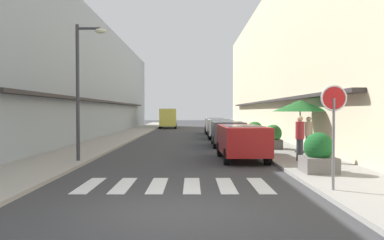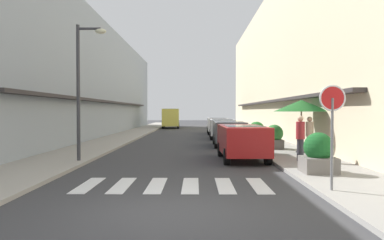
% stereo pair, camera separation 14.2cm
% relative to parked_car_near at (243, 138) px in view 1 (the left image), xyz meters
% --- Properties ---
extents(ground_plane, '(113.21, 113.21, 0.00)m').
position_rel_parked_car_near_xyz_m(ground_plane, '(-2.57, 12.49, -0.92)').
color(ground_plane, '#38383A').
extents(sidewalk_left, '(2.84, 72.04, 0.12)m').
position_rel_parked_car_near_xyz_m(sidewalk_left, '(-7.62, 12.49, -0.86)').
color(sidewalk_left, '#9E998E').
rests_on(sidewalk_left, ground_plane).
extents(sidewalk_right, '(2.84, 72.04, 0.12)m').
position_rel_parked_car_near_xyz_m(sidewalk_right, '(2.47, 12.49, -0.86)').
color(sidewalk_right, gray).
rests_on(sidewalk_right, ground_plane).
extents(building_row_left, '(5.50, 48.31, 9.13)m').
position_rel_parked_car_near_xyz_m(building_row_left, '(-11.53, 14.07, 3.64)').
color(building_row_left, '#939EA8').
rests_on(building_row_left, ground_plane).
extents(building_row_right, '(5.50, 48.31, 11.61)m').
position_rel_parked_car_near_xyz_m(building_row_right, '(6.39, 14.07, 4.88)').
color(building_row_right, beige).
rests_on(building_row_right, ground_plane).
extents(crosswalk, '(5.20, 2.20, 0.01)m').
position_rel_parked_car_near_xyz_m(crosswalk, '(-2.57, -5.26, -0.92)').
color(crosswalk, silver).
rests_on(crosswalk, ground_plane).
extents(parked_car_near, '(1.89, 4.15, 1.47)m').
position_rel_parked_car_near_xyz_m(parked_car_near, '(0.00, 0.00, 0.00)').
color(parked_car_near, maroon).
rests_on(parked_car_near, ground_plane).
extents(parked_car_mid, '(1.84, 3.96, 1.47)m').
position_rel_parked_car_near_xyz_m(parked_car_mid, '(0.00, 6.15, -0.00)').
color(parked_car_mid, '#4C5156').
rests_on(parked_car_mid, ground_plane).
extents(parked_car_far, '(1.86, 3.98, 1.47)m').
position_rel_parked_car_near_xyz_m(parked_car_far, '(0.00, 12.08, -0.00)').
color(parked_car_far, silver).
rests_on(parked_car_far, ground_plane).
extents(parked_car_distant, '(1.83, 4.10, 1.47)m').
position_rel_parked_car_near_xyz_m(parked_car_distant, '(0.00, 17.82, -0.00)').
color(parked_car_distant, silver).
rests_on(parked_car_distant, ground_plane).
extents(delivery_van, '(2.16, 5.47, 2.37)m').
position_rel_parked_car_near_xyz_m(delivery_van, '(-5.00, 29.38, 0.48)').
color(delivery_van, '#D8CC4C').
rests_on(delivery_van, ground_plane).
extents(round_street_sign, '(0.65, 0.07, 2.59)m').
position_rel_parked_car_near_xyz_m(round_street_sign, '(1.39, -6.39, 1.18)').
color(round_street_sign, slate).
rests_on(round_street_sign, sidewalk_right).
extents(street_lamp, '(1.19, 0.28, 5.34)m').
position_rel_parked_car_near_xyz_m(street_lamp, '(-6.40, -0.98, 2.46)').
color(street_lamp, '#38383D').
rests_on(street_lamp, sidewalk_left).
extents(cafe_umbrella, '(2.59, 2.59, 2.48)m').
position_rel_parked_car_near_xyz_m(cafe_umbrella, '(3.02, 1.93, 1.39)').
color(cafe_umbrella, '#262626').
rests_on(cafe_umbrella, sidewalk_right).
extents(planter_corner, '(1.03, 1.03, 1.28)m').
position_rel_parked_car_near_xyz_m(planter_corner, '(1.94, -3.76, -0.21)').
color(planter_corner, slate).
rests_on(planter_corner, sidewalk_right).
extents(planter_midblock, '(0.91, 0.91, 1.25)m').
position_rel_parked_car_near_xyz_m(planter_midblock, '(2.11, 3.61, -0.18)').
color(planter_midblock, slate).
rests_on(planter_midblock, sidewalk_right).
extents(planter_far, '(1.04, 1.04, 1.28)m').
position_rel_parked_car_near_xyz_m(planter_far, '(1.98, 8.32, -0.20)').
color(planter_far, slate).
rests_on(planter_far, sidewalk_right).
extents(pedestrian_walking_near, '(0.34, 0.34, 1.77)m').
position_rel_parked_car_near_xyz_m(pedestrian_walking_near, '(2.12, -1.10, 0.14)').
color(pedestrian_walking_near, '#282B33').
rests_on(pedestrian_walking_near, sidewalk_right).
extents(pedestrian_walking_far, '(0.34, 0.34, 1.70)m').
position_rel_parked_car_near_xyz_m(pedestrian_walking_far, '(3.13, 1.00, 0.10)').
color(pedestrian_walking_far, '#282B33').
rests_on(pedestrian_walking_far, sidewalk_right).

